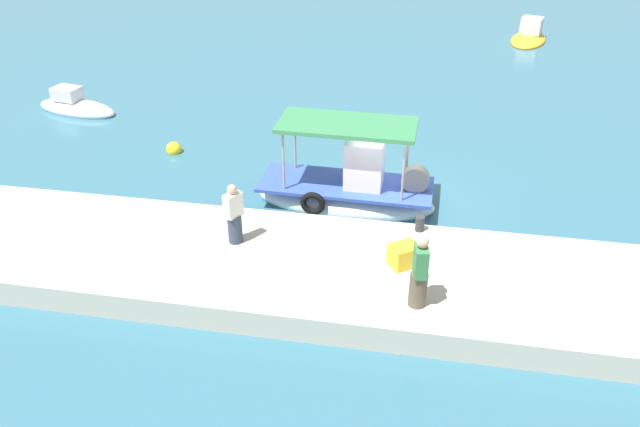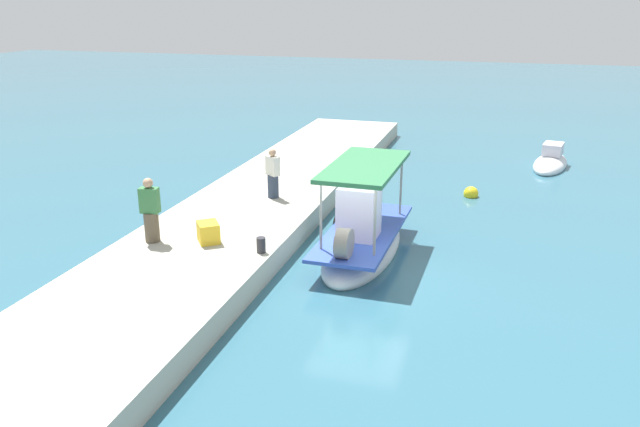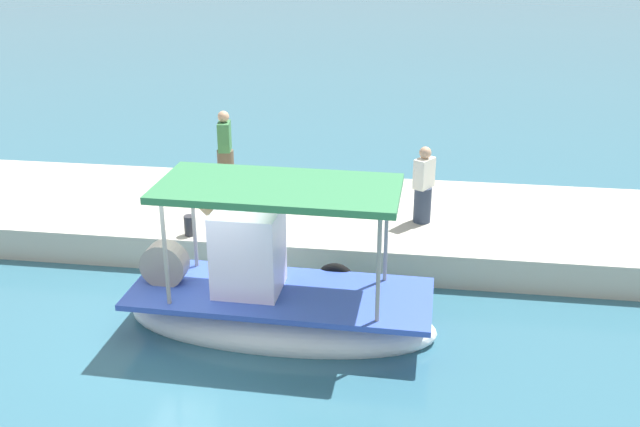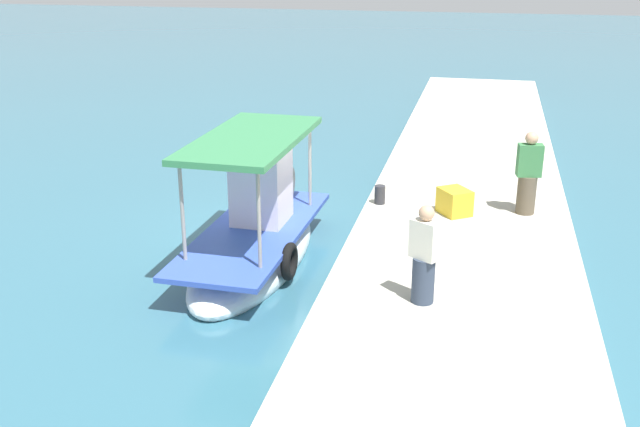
{
  "view_description": "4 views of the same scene",
  "coord_description": "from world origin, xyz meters",
  "px_view_note": "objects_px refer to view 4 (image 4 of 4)",
  "views": [
    {
      "loc": [
        0.83,
        -17.0,
        9.68
      ],
      "look_at": [
        -1.83,
        -2.32,
        0.83
      ],
      "focal_mm": 35.73,
      "sensor_mm": 36.0,
      "label": 1
    },
    {
      "loc": [
        15.34,
        3.42,
        7.06
      ],
      "look_at": [
        -1.58,
        -1.58,
        1.04
      ],
      "focal_mm": 35.99,
      "sensor_mm": 36.0,
      "label": 2
    },
    {
      "loc": [
        -3.7,
        10.75,
        6.7
      ],
      "look_at": [
        -1.71,
        -3.01,
        1.08
      ],
      "focal_mm": 41.4,
      "sensor_mm": 36.0,
      "label": 3
    },
    {
      "loc": [
        -14.65,
        -4.63,
        6.12
      ],
      "look_at": [
        -1.02,
        -1.53,
        1.04
      ],
      "focal_mm": 41.57,
      "sensor_mm": 36.0,
      "label": 4
    }
  ],
  "objects_px": {
    "main_fishing_boat": "(256,238)",
    "mooring_bollard": "(380,195)",
    "fisherman_by_crate": "(528,177)",
    "cargo_crate": "(455,202)",
    "fisherman_near_bollard": "(424,259)"
  },
  "relations": [
    {
      "from": "fisherman_by_crate",
      "to": "mooring_bollard",
      "type": "distance_m",
      "value": 3.2
    },
    {
      "from": "main_fishing_boat",
      "to": "mooring_bollard",
      "type": "distance_m",
      "value": 3.13
    },
    {
      "from": "main_fishing_boat",
      "to": "cargo_crate",
      "type": "distance_m",
      "value": 4.32
    },
    {
      "from": "fisherman_near_bollard",
      "to": "cargo_crate",
      "type": "height_order",
      "value": "fisherman_near_bollard"
    },
    {
      "from": "main_fishing_boat",
      "to": "fisherman_by_crate",
      "type": "xyz_separation_m",
      "value": [
        2.28,
        -5.34,
        0.98
      ]
    },
    {
      "from": "mooring_bollard",
      "to": "fisherman_near_bollard",
      "type": "bearing_deg",
      "value": -163.35
    },
    {
      "from": "fisherman_by_crate",
      "to": "mooring_bollard",
      "type": "height_order",
      "value": "fisherman_by_crate"
    },
    {
      "from": "cargo_crate",
      "to": "main_fishing_boat",
      "type": "bearing_deg",
      "value": 116.02
    },
    {
      "from": "mooring_bollard",
      "to": "cargo_crate",
      "type": "distance_m",
      "value": 1.69
    },
    {
      "from": "fisherman_by_crate",
      "to": "cargo_crate",
      "type": "relative_size",
      "value": 2.68
    },
    {
      "from": "fisherman_by_crate",
      "to": "mooring_bollard",
      "type": "xyz_separation_m",
      "value": [
        -0.08,
        3.14,
        -0.61
      ]
    },
    {
      "from": "fisherman_by_crate",
      "to": "mooring_bollard",
      "type": "relative_size",
      "value": 4.33
    },
    {
      "from": "main_fishing_boat",
      "to": "cargo_crate",
      "type": "height_order",
      "value": "main_fishing_boat"
    },
    {
      "from": "fisherman_by_crate",
      "to": "cargo_crate",
      "type": "height_order",
      "value": "fisherman_by_crate"
    },
    {
      "from": "main_fishing_boat",
      "to": "mooring_bollard",
      "type": "relative_size",
      "value": 13.12
    }
  ]
}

